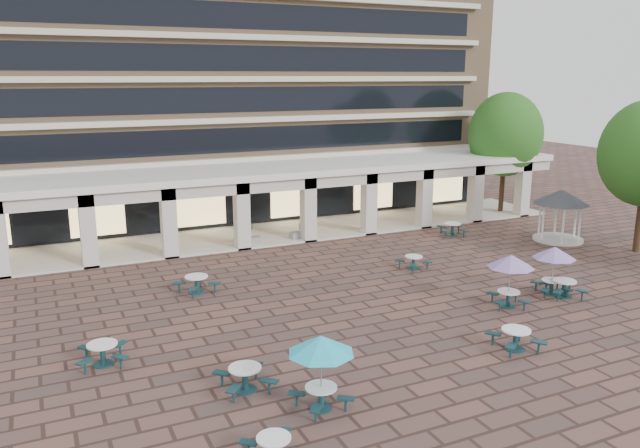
# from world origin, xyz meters

# --- Properties ---
(ground) EXTENTS (120.00, 120.00, 0.00)m
(ground) POSITION_xyz_m (0.00, 0.00, 0.00)
(ground) COLOR brown
(ground) RESTS_ON ground
(apartment_building) EXTENTS (40.00, 15.50, 25.20)m
(apartment_building) POSITION_xyz_m (0.00, 25.47, 12.60)
(apartment_building) COLOR #A0805A
(apartment_building) RESTS_ON ground
(retail_arcade) EXTENTS (42.00, 6.60, 4.40)m
(retail_arcade) POSITION_xyz_m (0.00, 14.80, 3.00)
(retail_arcade) COLOR white
(retail_arcade) RESTS_ON ground
(picnic_table_1) EXTENTS (1.85, 1.85, 0.81)m
(picnic_table_1) POSITION_xyz_m (-7.32, -3.91, 0.48)
(picnic_table_1) COLOR #164244
(picnic_table_1) RESTS_ON ground
(picnic_table_2) EXTENTS (1.97, 1.97, 0.80)m
(picnic_table_2) POSITION_xyz_m (2.74, -5.17, 0.48)
(picnic_table_2) COLOR #164244
(picnic_table_2) RESTS_ON ground
(picnic_table_3) EXTENTS (2.12, 2.12, 0.79)m
(picnic_table_3) POSITION_xyz_m (8.72, -1.70, 0.47)
(picnic_table_3) COLOR #164244
(picnic_table_3) RESTS_ON ground
(picnic_table_4) EXTENTS (2.06, 2.06, 2.37)m
(picnic_table_4) POSITION_xyz_m (-5.59, -5.98, 2.02)
(picnic_table_4) COLOR #164244
(picnic_table_4) RESTS_ON ground
(picnic_table_5) EXTENTS (1.62, 1.62, 0.70)m
(picnic_table_5) POSITION_xyz_m (-7.83, -7.86, 0.42)
(picnic_table_5) COLOR #164244
(picnic_table_5) RESTS_ON ground
(picnic_table_6) EXTENTS (2.04, 2.04, 2.35)m
(picnic_table_6) POSITION_xyz_m (5.52, -1.61, 2.00)
(picnic_table_6) COLOR #164244
(picnic_table_6) RESTS_ON ground
(picnic_table_8) EXTENTS (1.92, 1.92, 0.79)m
(picnic_table_8) POSITION_xyz_m (-11.27, -0.05, 0.47)
(picnic_table_8) COLOR #164244
(picnic_table_8) RESTS_ON ground
(picnic_table_10) EXTENTS (1.74, 1.74, 0.70)m
(picnic_table_10) POSITION_xyz_m (4.81, 4.83, 0.42)
(picnic_table_10) COLOR #164244
(picnic_table_10) RESTS_ON ground
(picnic_table_11) EXTENTS (1.97, 1.97, 2.27)m
(picnic_table_11) POSITION_xyz_m (8.44, -1.20, 1.93)
(picnic_table_11) COLOR #164244
(picnic_table_11) RESTS_ON ground
(picnic_table_12) EXTENTS (2.17, 2.17, 0.81)m
(picnic_table_12) POSITION_xyz_m (-6.44, 5.97, 0.48)
(picnic_table_12) COLOR #164244
(picnic_table_12) RESTS_ON ground
(picnic_table_13) EXTENTS (2.14, 2.14, 0.79)m
(picnic_table_13) POSITION_xyz_m (10.97, 9.76, 0.47)
(picnic_table_13) COLOR #164244
(picnic_table_13) RESTS_ON ground
(gazebo) EXTENTS (3.38, 3.38, 3.14)m
(gazebo) POSITION_xyz_m (16.15, 6.02, 2.37)
(gazebo) COLOR beige
(gazebo) RESTS_ON ground
(tree_east_c) EXTENTS (5.29, 5.29, 8.81)m
(tree_east_c) POSITION_xyz_m (18.37, 13.85, 5.75)
(tree_east_c) COLOR #382916
(tree_east_c) RESTS_ON ground
(planter_left) EXTENTS (1.50, 0.62, 1.27)m
(planter_left) POSITION_xyz_m (-1.62, 12.90, 0.51)
(planter_left) COLOR #9A9A95
(planter_left) RESTS_ON ground
(planter_right) EXTENTS (1.50, 0.60, 1.18)m
(planter_right) POSITION_xyz_m (1.93, 12.90, 0.44)
(planter_right) COLOR #9A9A95
(planter_right) RESTS_ON ground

